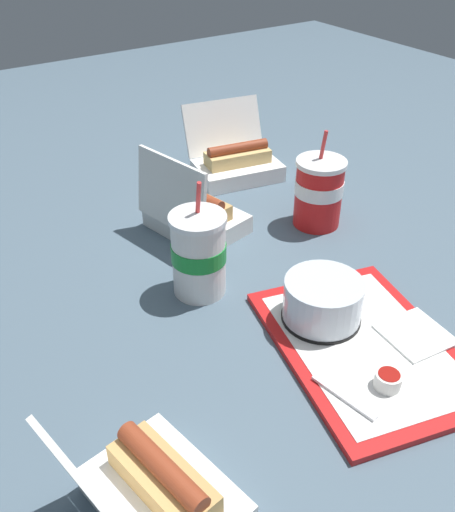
% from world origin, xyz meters
% --- Properties ---
extents(ground_plane, '(3.20, 3.20, 0.00)m').
position_xyz_m(ground_plane, '(0.00, 0.00, 0.00)').
color(ground_plane, '#4C6070').
extents(food_tray, '(0.42, 0.34, 0.01)m').
position_xyz_m(food_tray, '(-0.30, -0.07, 0.01)').
color(food_tray, red).
rests_on(food_tray, ground_plane).
extents(cake_container, '(0.13, 0.13, 0.08)m').
position_xyz_m(cake_container, '(-0.21, -0.05, 0.05)').
color(cake_container, black).
rests_on(cake_container, food_tray).
extents(ketchup_cup, '(0.04, 0.04, 0.02)m').
position_xyz_m(ketchup_cup, '(-0.38, -0.03, 0.03)').
color(ketchup_cup, white).
rests_on(ketchup_cup, food_tray).
extents(napkin_stack, '(0.11, 0.11, 0.00)m').
position_xyz_m(napkin_stack, '(-0.33, -0.15, 0.02)').
color(napkin_stack, white).
rests_on(napkin_stack, food_tray).
extents(plastic_fork, '(0.11, 0.03, 0.00)m').
position_xyz_m(plastic_fork, '(-0.36, 0.04, 0.02)').
color(plastic_fork, white).
rests_on(plastic_fork, food_tray).
extents(clamshell_hotdog_back, '(0.21, 0.19, 0.16)m').
position_xyz_m(clamshell_hotdog_back, '(-0.37, 0.34, 0.04)').
color(clamshell_hotdog_back, white).
rests_on(clamshell_hotdog_back, ground_plane).
extents(clamshell_hotdog_corner, '(0.22, 0.23, 0.17)m').
position_xyz_m(clamshell_hotdog_corner, '(0.34, -0.25, 0.04)').
color(clamshell_hotdog_corner, white).
rests_on(clamshell_hotdog_corner, ground_plane).
extents(clamshell_hotdog_left, '(0.22, 0.19, 0.18)m').
position_xyz_m(clamshell_hotdog_left, '(0.17, -0.03, 0.04)').
color(clamshell_hotdog_left, white).
rests_on(clamshell_hotdog_left, ground_plane).
extents(soda_cup_corner, '(0.10, 0.10, 0.22)m').
position_xyz_m(soda_cup_corner, '(-0.02, 0.07, 0.08)').
color(soda_cup_corner, white).
rests_on(soda_cup_corner, ground_plane).
extents(soda_cup_right, '(0.11, 0.11, 0.21)m').
position_xyz_m(soda_cup_right, '(0.05, -0.27, 0.08)').
color(soda_cup_right, red).
rests_on(soda_cup_right, ground_plane).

